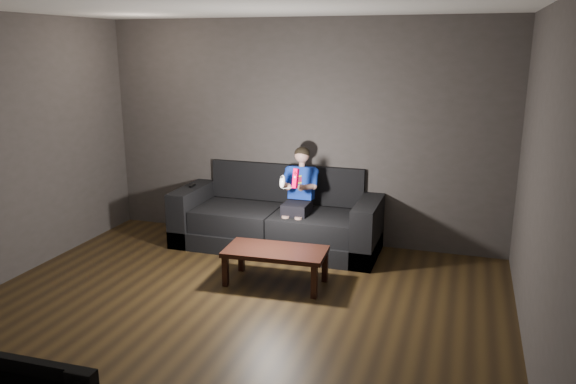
% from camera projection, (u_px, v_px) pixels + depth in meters
% --- Properties ---
extents(floor, '(5.00, 5.00, 0.00)m').
position_uv_depth(floor, '(216.00, 329.00, 4.85)').
color(floor, black).
rests_on(floor, ground).
extents(back_wall, '(5.00, 0.04, 2.70)m').
position_uv_depth(back_wall, '(300.00, 132.00, 6.81)').
color(back_wall, '#3A3533').
rests_on(back_wall, ground).
extents(right_wall, '(0.04, 5.00, 2.70)m').
position_uv_depth(right_wall, '(549.00, 203.00, 3.77)').
color(right_wall, '#3A3533').
rests_on(right_wall, ground).
extents(ceiling, '(5.00, 5.00, 0.02)m').
position_uv_depth(ceiling, '(205.00, 0.00, 4.17)').
color(ceiling, silver).
rests_on(ceiling, back_wall).
extents(sofa, '(2.46, 1.06, 0.95)m').
position_uv_depth(sofa, '(279.00, 220.00, 6.83)').
color(sofa, black).
rests_on(sofa, floor).
extents(child, '(0.43, 0.53, 1.07)m').
position_uv_depth(child, '(299.00, 188.00, 6.56)').
color(child, black).
rests_on(child, sofa).
extents(wii_remote_red, '(0.07, 0.09, 0.22)m').
position_uv_depth(wii_remote_red, '(296.00, 178.00, 6.11)').
color(wii_remote_red, '#E00035').
rests_on(wii_remote_red, child).
extents(nunchuk_white, '(0.07, 0.10, 0.16)m').
position_uv_depth(nunchuk_white, '(282.00, 182.00, 6.17)').
color(nunchuk_white, silver).
rests_on(nunchuk_white, child).
extents(wii_remote_black, '(0.05, 0.14, 0.03)m').
position_uv_depth(wii_remote_black, '(192.00, 186.00, 6.98)').
color(wii_remote_black, black).
rests_on(wii_remote_black, sofa).
extents(coffee_table, '(1.05, 0.57, 0.37)m').
position_uv_depth(coffee_table, '(276.00, 254.00, 5.69)').
color(coffee_table, black).
rests_on(coffee_table, floor).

